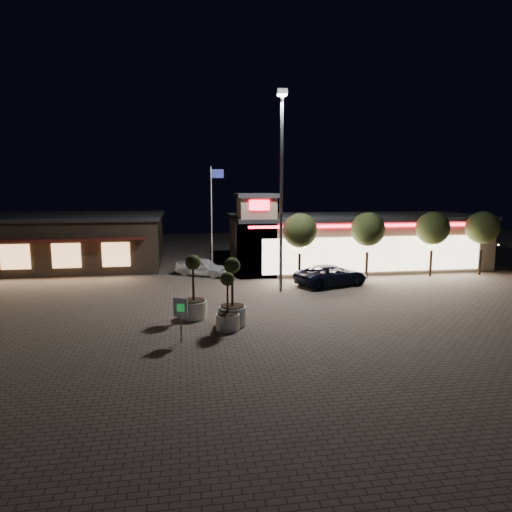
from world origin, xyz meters
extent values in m
plane|color=#625850|center=(0.00, 0.00, 0.00)|extent=(90.00, 90.00, 0.00)
cube|color=gray|center=(10.00, 16.00, 2.00)|extent=(20.00, 8.00, 4.00)
cube|color=#262628|center=(10.00, 16.00, 4.15)|extent=(20.40, 8.40, 0.30)
cube|color=#FFE6BF|center=(10.00, 11.95, 1.60)|extent=(17.00, 0.12, 2.60)
cube|color=red|center=(10.00, 11.92, 3.75)|extent=(19.00, 0.10, 0.18)
cube|color=gray|center=(1.30, 13.30, 2.90)|extent=(2.60, 2.60, 5.80)
cube|color=#262628|center=(1.30, 13.30, 5.95)|extent=(3.00, 3.00, 0.30)
cube|color=red|center=(1.30, 11.95, 5.30)|extent=(1.40, 0.10, 0.70)
cube|color=#382D23|center=(-14.00, 20.00, 2.00)|extent=(16.00, 10.00, 4.00)
cube|color=#262628|center=(-14.00, 20.00, 4.15)|extent=(16.40, 10.40, 0.30)
cube|color=#591E19|center=(-14.00, 14.60, 2.80)|extent=(14.40, 0.80, 0.15)
cube|color=#F0AB6C|center=(-16.00, 14.95, 1.60)|extent=(2.00, 0.12, 1.80)
cube|color=#F0AB6C|center=(-12.50, 14.95, 1.60)|extent=(2.00, 0.12, 1.80)
cube|color=#F0AB6C|center=(-9.00, 14.95, 1.60)|extent=(2.00, 0.12, 1.80)
cylinder|color=gray|center=(2.00, 8.00, 6.00)|extent=(0.20, 0.20, 12.00)
cube|color=gray|center=(2.00, 8.00, 12.20)|extent=(0.60, 0.40, 0.35)
cube|color=white|center=(2.00, 8.00, 12.00)|extent=(0.45, 0.30, 0.08)
cylinder|color=white|center=(-2.00, 13.00, 4.00)|extent=(0.10, 0.10, 8.00)
cube|color=navy|center=(-1.55, 13.00, 7.50)|extent=(0.90, 0.04, 0.60)
cylinder|color=#332319|center=(4.00, 11.00, 0.96)|extent=(0.20, 0.20, 1.92)
sphere|color=#2D3819|center=(4.00, 11.00, 3.58)|extent=(2.42, 2.42, 2.42)
cylinder|color=#332319|center=(9.00, 11.00, 0.96)|extent=(0.20, 0.20, 1.92)
sphere|color=#2D3819|center=(9.00, 11.00, 3.58)|extent=(2.42, 2.42, 2.42)
cylinder|color=#332319|center=(14.00, 11.00, 0.96)|extent=(0.20, 0.20, 1.92)
sphere|color=#2D3819|center=(14.00, 11.00, 3.58)|extent=(2.42, 2.42, 2.42)
cylinder|color=#332319|center=(18.00, 11.00, 0.96)|extent=(0.20, 0.20, 1.92)
sphere|color=#2D3819|center=(18.00, 11.00, 3.58)|extent=(2.42, 2.42, 2.42)
imported|color=black|center=(5.76, 9.19, 0.71)|extent=(5.57, 3.82, 1.41)
imported|color=white|center=(-2.71, 14.00, 0.68)|extent=(4.26, 3.46, 1.37)
cylinder|color=silver|center=(-3.61, 2.90, 0.44)|extent=(1.33, 1.33, 0.88)
cylinder|color=black|center=(-3.61, 2.90, 0.91)|extent=(1.15, 1.15, 0.07)
cylinder|color=#332319|center=(-3.61, 2.90, 1.94)|extent=(0.11, 0.11, 1.99)
sphere|color=#2D3819|center=(-3.61, 2.90, 2.88)|extent=(0.77, 0.77, 0.77)
cylinder|color=silver|center=(-2.09, 0.79, 0.37)|extent=(1.11, 1.11, 0.74)
cylinder|color=black|center=(-2.09, 0.79, 0.76)|extent=(0.96, 0.96, 0.06)
cylinder|color=#332319|center=(-2.09, 0.79, 1.62)|extent=(0.09, 0.09, 1.66)
sphere|color=#2D3819|center=(-2.09, 0.79, 2.40)|extent=(0.65, 0.65, 0.65)
cylinder|color=silver|center=(-1.79, 1.49, 0.45)|extent=(1.34, 1.34, 0.89)
cylinder|color=black|center=(-1.79, 1.49, 0.91)|extent=(1.16, 1.16, 0.07)
cylinder|color=#332319|center=(-1.79, 1.49, 1.95)|extent=(0.11, 0.11, 2.01)
sphere|color=#2D3819|center=(-1.79, 1.49, 2.90)|extent=(0.78, 0.78, 0.78)
cylinder|color=gray|center=(-4.24, -0.63, 0.59)|extent=(0.08, 0.08, 1.17)
cube|color=white|center=(-4.24, -0.63, 1.52)|extent=(0.60, 0.32, 0.83)
cube|color=#178B2E|center=(-4.24, -0.67, 1.52)|extent=(0.32, 0.16, 0.34)
camera|label=1|loc=(-4.08, -19.73, 6.64)|focal=32.00mm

